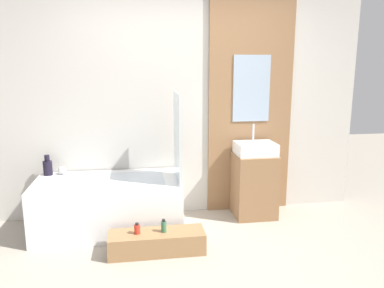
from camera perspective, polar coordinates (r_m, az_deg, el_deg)
The scene contains 12 objects.
ground_plane at distance 3.22m, azimuth 2.29°, elevation -20.38°, with size 12.00×12.00×0.00m, color #A39989.
wall_tiled_back at distance 4.30m, azimuth -1.61°, elevation 6.29°, with size 4.20×0.06×2.60m, color beige.
wall_wood_accent at distance 4.43m, azimuth 8.91°, elevation 6.41°, with size 0.99×0.04×2.60m.
bathtub at distance 4.09m, azimuth -12.56°, elevation -9.01°, with size 1.50×0.75×0.55m.
glass_shower_screen at distance 3.81m, azimuth -2.31°, elevation 1.03°, with size 0.01×0.50×0.90m, color silver.
wooden_step_bench at distance 3.62m, azimuth -5.37°, elevation -14.68°, with size 0.89×0.29×0.20m, color #997047.
vanity_cabinet at distance 4.40m, azimuth 9.44°, elevation -6.21°, with size 0.46×0.43×0.73m, color #8E6642.
sink at distance 4.28m, azimuth 9.63°, elevation -0.68°, with size 0.44×0.35×0.34m.
vase_tall_dark at distance 4.34m, azimuth -21.14°, elevation -3.27°, with size 0.10×0.10×0.22m.
vase_round_light at distance 4.33m, azimuth -19.20°, elevation -3.81°, with size 0.09×0.09×0.09m, color silver.
bottle_soap_primary at distance 3.56m, azimuth -8.36°, elevation -12.68°, with size 0.06×0.06×0.10m.
bottle_soap_secondary at distance 3.56m, azimuth -4.32°, elevation -12.39°, with size 0.05×0.05×0.12m.
Camera 1 is at (-0.53, -2.67, 1.71)m, focal length 35.00 mm.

